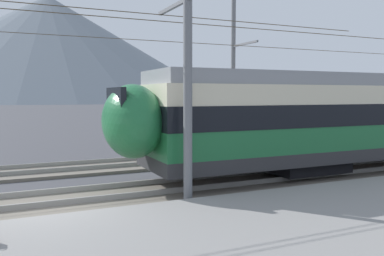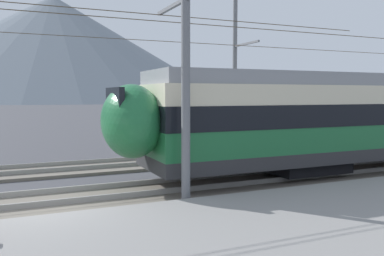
# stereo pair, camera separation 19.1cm
# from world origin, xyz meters

# --- Properties ---
(ground_plane) EXTENTS (400.00, 400.00, 0.00)m
(ground_plane) POSITION_xyz_m (0.00, 0.00, 0.00)
(ground_plane) COLOR #424247
(track_near) EXTENTS (120.00, 3.00, 0.28)m
(track_near) POSITION_xyz_m (0.00, 1.31, 0.07)
(track_near) COLOR #6B6359
(track_near) RESTS_ON ground
(track_far) EXTENTS (120.00, 3.00, 0.28)m
(track_far) POSITION_xyz_m (0.00, 6.27, 0.07)
(track_far) COLOR #6B6359
(track_far) RESTS_ON ground
(catenary_mast_mid) EXTENTS (49.05, 2.27, 7.50)m
(catenary_mast_mid) POSITION_xyz_m (3.56, -0.50, 3.93)
(catenary_mast_mid) COLOR slate
(catenary_mast_mid) RESTS_ON ground
(catenary_mast_far_side) EXTENTS (49.05, 2.46, 8.41)m
(catenary_mast_far_side) POSITION_xyz_m (10.23, 8.27, 4.33)
(catenary_mast_far_side) COLOR slate
(catenary_mast_far_side) RESTS_ON ground
(mountain_central_peak) EXTENTS (179.21, 179.21, 52.49)m
(mountain_central_peak) POSITION_xyz_m (18.63, 206.70, 26.24)
(mountain_central_peak) COLOR slate
(mountain_central_peak) RESTS_ON ground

